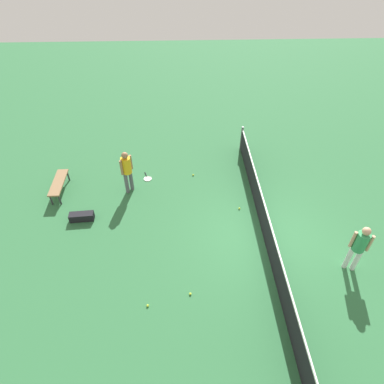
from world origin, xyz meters
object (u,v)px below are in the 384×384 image
(player_near_side, at_px, (127,169))
(tennis_ball_by_net, at_px, (148,306))
(courtside_bench, at_px, (59,183))
(tennis_ball_near_player, at_px, (190,294))
(tennis_ball_midcourt, at_px, (193,175))
(player_far_side, at_px, (359,245))
(tennis_racket_near_player, at_px, (147,178))
(tennis_ball_baseline, at_px, (239,208))
(equipment_bag, at_px, (83,217))

(player_near_side, relative_size, tennis_ball_by_net, 25.76)
(tennis_ball_by_net, bearing_deg, player_near_side, -168.70)
(player_near_side, height_order, courtside_bench, player_near_side)
(tennis_ball_near_player, distance_m, courtside_bench, 6.42)
(player_near_side, height_order, tennis_ball_midcourt, player_near_side)
(player_far_side, xyz_separation_m, tennis_racket_near_player, (-4.38, -6.15, -1.00))
(player_near_side, distance_m, tennis_ball_by_net, 4.92)
(player_far_side, xyz_separation_m, tennis_ball_midcourt, (-4.50, -4.37, -0.98))
(tennis_ball_baseline, relative_size, courtside_bench, 0.04)
(equipment_bag, bearing_deg, player_far_side, 74.52)
(player_far_side, xyz_separation_m, tennis_ball_baseline, (-2.56, -2.84, -0.98))
(player_far_side, xyz_separation_m, courtside_bench, (-3.72, -9.29, -0.59))
(tennis_ball_by_net, distance_m, courtside_bench, 5.90)
(tennis_ball_by_net, xyz_separation_m, tennis_ball_midcourt, (-5.52, 1.43, 0.00))
(tennis_ball_near_player, xyz_separation_m, tennis_ball_baseline, (-3.28, 1.83, 0.00))
(player_near_side, distance_m, tennis_ball_baseline, 4.19)
(tennis_ball_near_player, height_order, courtside_bench, courtside_bench)
(tennis_racket_near_player, xyz_separation_m, courtside_bench, (0.66, -3.14, 0.40))
(tennis_ball_midcourt, relative_size, equipment_bag, 0.08)
(player_near_side, xyz_separation_m, player_far_side, (3.71, 6.75, 0.00))
(player_far_side, relative_size, tennis_ball_near_player, 25.76)
(tennis_ball_by_net, relative_size, courtside_bench, 0.04)
(player_near_side, bearing_deg, courtside_bench, -90.36)
(tennis_ball_midcourt, height_order, tennis_ball_baseline, same)
(equipment_bag, bearing_deg, player_near_side, 135.30)
(tennis_racket_near_player, bearing_deg, tennis_ball_baseline, 61.22)
(tennis_ball_near_player, relative_size, tennis_ball_midcourt, 1.00)
(tennis_ball_near_player, bearing_deg, courtside_bench, -133.79)
(tennis_racket_near_player, height_order, tennis_ball_near_player, tennis_ball_near_player)
(player_far_side, bearing_deg, equipment_bag, -105.48)
(tennis_ball_midcourt, relative_size, tennis_ball_baseline, 1.00)
(tennis_racket_near_player, xyz_separation_m, tennis_ball_near_player, (5.10, 1.49, 0.02))
(tennis_ball_by_net, bearing_deg, tennis_ball_baseline, 140.36)
(tennis_racket_near_player, distance_m, tennis_ball_near_player, 5.31)
(courtside_bench, bearing_deg, tennis_ball_near_player, 46.21)
(player_near_side, height_order, player_far_side, same)
(tennis_racket_near_player, distance_m, equipment_bag, 2.93)
(tennis_ball_midcourt, bearing_deg, tennis_ball_baseline, 38.39)
(tennis_racket_near_player, xyz_separation_m, equipment_bag, (2.12, -2.02, 0.13))
(courtside_bench, bearing_deg, tennis_ball_by_net, 36.32)
(player_far_side, relative_size, tennis_ball_midcourt, 25.76)
(courtside_bench, bearing_deg, equipment_bag, 37.41)
(tennis_ball_by_net, xyz_separation_m, tennis_ball_baseline, (-3.58, 2.97, 0.00))
(tennis_racket_near_player, relative_size, tennis_ball_near_player, 9.19)
(tennis_racket_near_player, relative_size, courtside_bench, 0.40)
(tennis_ball_midcourt, height_order, courtside_bench, courtside_bench)
(tennis_ball_by_net, height_order, courtside_bench, courtside_bench)
(player_near_side, distance_m, tennis_ball_midcourt, 2.69)
(tennis_ball_near_player, bearing_deg, tennis_ball_by_net, -75.02)
(player_far_side, relative_size, tennis_ball_baseline, 25.76)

